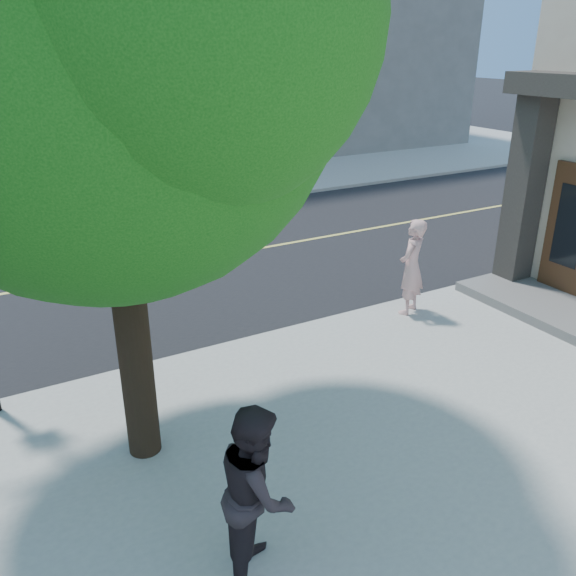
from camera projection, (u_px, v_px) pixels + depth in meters
ground at (26, 399)px, 8.84m from camera, size 140.00×140.00×0.00m
sidewalk_ne at (239, 138)px, 32.22m from camera, size 29.00×25.00×0.12m
man_on_phone at (412, 267)px, 11.08m from camera, size 0.80×0.71×1.84m
pedestrian at (258, 491)px, 5.54m from camera, size 1.04×1.12×1.85m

